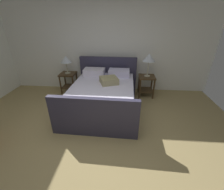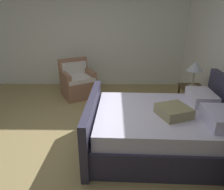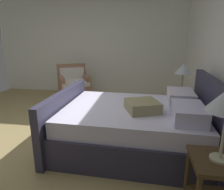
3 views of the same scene
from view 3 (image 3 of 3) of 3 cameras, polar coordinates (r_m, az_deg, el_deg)
ground_plane at (r=3.50m, az=-18.68°, el=-11.75°), size 5.96×5.24×0.02m
wall_side_left at (r=5.97m, az=-6.27°, el=14.59°), size 0.12×5.36×2.89m
bed at (r=2.98m, az=6.39°, el=-8.43°), size 1.72×2.19×1.06m
nightstand_right at (r=2.06m, az=27.12°, el=-20.45°), size 0.44×0.44×0.60m
nightstand_left at (r=4.10m, az=18.61°, el=-1.49°), size 0.44×0.44×0.60m
table_lamp_left at (r=3.97m, az=19.36°, el=6.75°), size 0.30×0.30×0.50m
armchair at (r=5.29m, az=-10.61°, el=2.26°), size 0.99×0.99×0.90m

